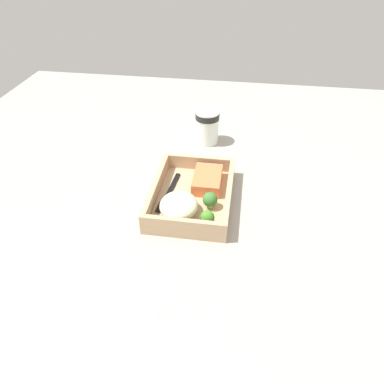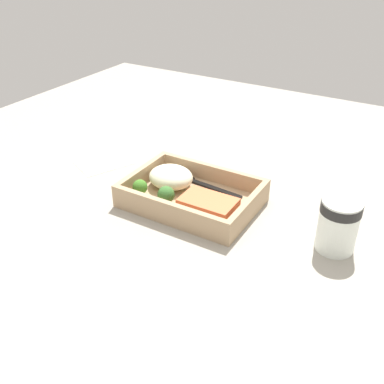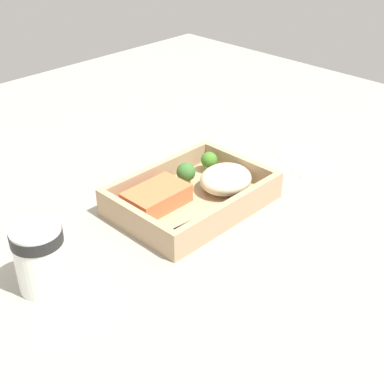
% 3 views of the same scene
% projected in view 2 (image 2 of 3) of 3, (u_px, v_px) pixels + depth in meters
% --- Properties ---
extents(ground_plane, '(1.60, 1.60, 0.02)m').
position_uv_depth(ground_plane, '(192.00, 207.00, 0.93)').
color(ground_plane, '#9C968A').
extents(takeout_tray, '(0.26, 0.19, 0.01)m').
position_uv_depth(takeout_tray, '(192.00, 201.00, 0.92)').
color(takeout_tray, tan).
rests_on(takeout_tray, ground_plane).
extents(tray_rim, '(0.26, 0.19, 0.04)m').
position_uv_depth(tray_rim, '(192.00, 191.00, 0.91)').
color(tray_rim, tan).
rests_on(tray_rim, takeout_tray).
extents(salmon_fillet, '(0.11, 0.07, 0.03)m').
position_uv_depth(salmon_fillet, '(208.00, 206.00, 0.86)').
color(salmon_fillet, '#E96E40').
rests_on(salmon_fillet, takeout_tray).
extents(mashed_potatoes, '(0.10, 0.09, 0.04)m').
position_uv_depth(mashed_potatoes, '(171.00, 177.00, 0.95)').
color(mashed_potatoes, beige).
rests_on(mashed_potatoes, takeout_tray).
extents(broccoli_floret_1, '(0.03, 0.03, 0.04)m').
position_uv_depth(broccoli_floret_1, '(140.00, 187.00, 0.91)').
color(broccoli_floret_1, '#759956').
rests_on(broccoli_floret_1, takeout_tray).
extents(broccoli_floret_2, '(0.03, 0.03, 0.04)m').
position_uv_depth(broccoli_floret_2, '(166.00, 195.00, 0.89)').
color(broccoli_floret_2, '#8BA35A').
rests_on(broccoli_floret_2, takeout_tray).
extents(fork, '(0.16, 0.03, 0.00)m').
position_uv_depth(fork, '(205.00, 185.00, 0.96)').
color(fork, black).
rests_on(fork, takeout_tray).
extents(paper_cup, '(0.07, 0.07, 0.10)m').
position_uv_depth(paper_cup, '(339.00, 222.00, 0.77)').
color(paper_cup, white).
rests_on(paper_cup, ground_plane).
extents(receipt_slip, '(0.13, 0.15, 0.00)m').
position_uv_depth(receipt_slip, '(104.00, 162.00, 1.08)').
color(receipt_slip, white).
rests_on(receipt_slip, ground_plane).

